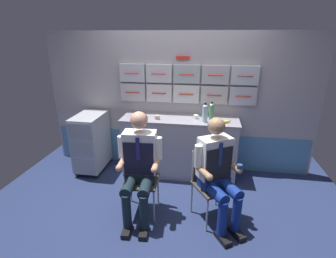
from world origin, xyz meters
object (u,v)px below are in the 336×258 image
(espresso_cup_small, at_px, (157,117))
(service_trolley, at_px, (91,141))
(crew_member_left, at_px, (139,162))
(snack_banana, at_px, (225,122))
(folding_chair_right, at_px, (209,176))
(folding_chair_left, at_px, (142,171))
(crew_member_right, at_px, (218,169))
(sparkling_bottle_green, at_px, (211,111))

(espresso_cup_small, bearing_deg, service_trolley, -178.97)
(crew_member_left, xyz_separation_m, espresso_cup_small, (0.01, 1.00, 0.23))
(service_trolley, bearing_deg, snack_banana, -0.30)
(folding_chair_right, bearing_deg, espresso_cup_small, 133.67)
(folding_chair_left, xyz_separation_m, crew_member_right, (0.90, -0.13, 0.18))
(folding_chair_right, height_order, crew_member_right, crew_member_right)
(snack_banana, bearing_deg, espresso_cup_small, 178.23)
(crew_member_left, relative_size, sparkling_bottle_green, 4.87)
(service_trolley, height_order, folding_chair_right, service_trolley)
(folding_chair_left, xyz_separation_m, snack_banana, (1.00, 0.81, 0.42))
(folding_chair_left, height_order, espresso_cup_small, espresso_cup_small)
(snack_banana, bearing_deg, crew_member_right, -95.97)
(crew_member_left, distance_m, sparkling_bottle_green, 1.40)
(crew_member_right, height_order, sparkling_bottle_green, crew_member_right)
(service_trolley, height_order, crew_member_left, crew_member_left)
(folding_chair_right, relative_size, espresso_cup_small, 11.53)
(service_trolley, xyz_separation_m, crew_member_left, (1.06, -0.98, 0.22))
(crew_member_left, bearing_deg, folding_chair_right, 11.74)
(snack_banana, bearing_deg, crew_member_left, -135.63)
(crew_member_right, xyz_separation_m, espresso_cup_small, (-0.88, 0.96, 0.25))
(folding_chair_left, distance_m, sparkling_bottle_green, 1.35)
(crew_member_right, distance_m, espresso_cup_small, 1.33)
(crew_member_left, height_order, crew_member_right, crew_member_left)
(service_trolley, relative_size, crew_member_left, 0.72)
(folding_chair_left, bearing_deg, crew_member_left, -86.28)
(folding_chair_left, distance_m, espresso_cup_small, 0.94)
(service_trolley, relative_size, sparkling_bottle_green, 3.49)
(crew_member_left, bearing_deg, espresso_cup_small, 89.29)
(folding_chair_right, xyz_separation_m, crew_member_right, (0.09, -0.14, 0.18))
(folding_chair_left, xyz_separation_m, crew_member_left, (0.01, -0.16, 0.20))
(espresso_cup_small, bearing_deg, folding_chair_right, -46.33)
(folding_chair_right, height_order, snack_banana, snack_banana)
(service_trolley, height_order, espresso_cup_small, espresso_cup_small)
(espresso_cup_small, xyz_separation_m, snack_banana, (0.97, -0.03, -0.01))
(service_trolley, bearing_deg, espresso_cup_small, 1.03)
(snack_banana, bearing_deg, folding_chair_right, -102.94)
(sparkling_bottle_green, distance_m, espresso_cup_small, 0.80)
(crew_member_right, distance_m, sparkling_bottle_green, 1.13)
(espresso_cup_small, bearing_deg, crew_member_right, -47.71)
(espresso_cup_small, bearing_deg, folding_chair_left, -91.54)
(service_trolley, bearing_deg, sparkling_bottle_green, 3.91)
(folding_chair_left, relative_size, sparkling_bottle_green, 3.17)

